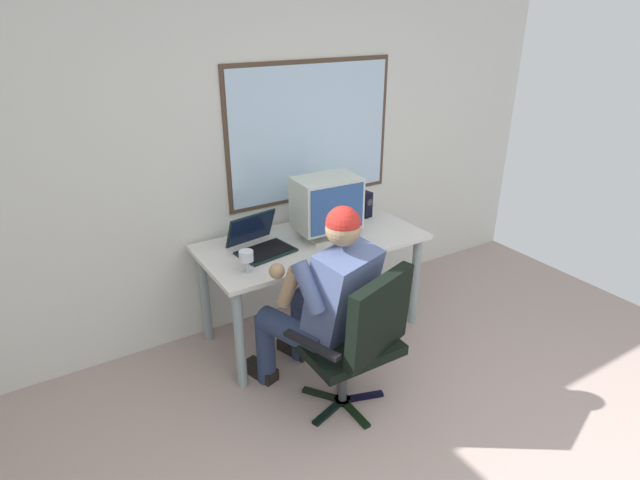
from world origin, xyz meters
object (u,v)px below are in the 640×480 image
office_chair (359,334)px  laptop (259,241)px  crt_monitor (327,204)px  person_seated (323,299)px  desk_speaker (366,205)px  desk (312,253)px  wine_glass (246,257)px

office_chair → laptop: size_ratio=2.33×
crt_monitor → person_seated: bearing=-124.0°
crt_monitor → desk_speaker: crt_monitor is taller
desk → laptop: 0.41m
wine_glass → desk_speaker: bearing=17.3°
office_chair → desk_speaker: size_ratio=4.79×
crt_monitor → office_chair: bearing=-110.8°
person_seated → laptop: person_seated is taller
desk → person_seated: 0.67m
desk → office_chair: office_chair is taller
laptop → wine_glass: laptop is taller
crt_monitor → desk_speaker: bearing=20.6°
crt_monitor → desk_speaker: (0.46, 0.17, -0.15)m
wine_glass → laptop: bearing=51.3°
laptop → wine_glass: bearing=-128.7°
wine_glass → person_seated: bearing=-54.5°
desk → wine_glass: wine_glass is taller
wine_glass → crt_monitor: bearing=15.1°
office_chair → person_seated: 0.29m
desk → office_chair: (-0.21, -0.86, -0.09)m
desk → desk_speaker: 0.62m
desk → person_seated: size_ratio=1.22×
desk → person_seated: person_seated is taller
person_seated → desk_speaker: (0.86, 0.76, 0.17)m
office_chair → laptop: bearing=100.0°
desk → wine_glass: bearing=-161.3°
crt_monitor → laptop: size_ratio=1.11×
person_seated → desk_speaker: bearing=41.7°
desk_speaker → office_chair: bearing=-127.4°
desk → office_chair: size_ratio=1.65×
desk → crt_monitor: 0.37m
desk → wine_glass: 0.64m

